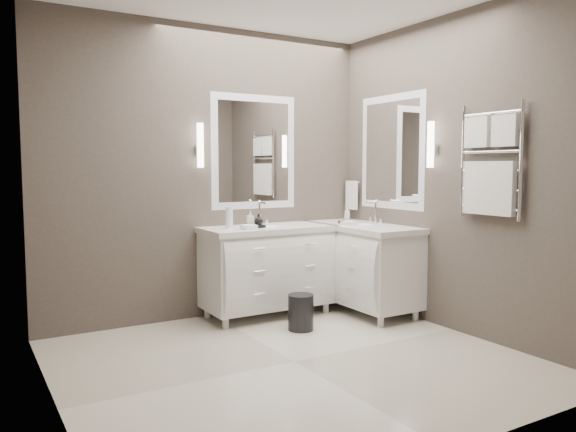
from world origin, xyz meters
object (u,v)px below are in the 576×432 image
vanity_back (268,265)px  waste_bin (301,312)px  towel_ladder (490,169)px  vanity_right (362,262)px

vanity_back → waste_bin: 0.66m
vanity_back → waste_bin: vanity_back is taller
waste_bin → vanity_back: bearing=91.2°
vanity_back → waste_bin: bearing=-88.8°
vanity_back → towel_ladder: 2.16m
waste_bin → towel_ladder: bearing=-44.0°
vanity_right → waste_bin: (-0.86, -0.25, -0.33)m
vanity_right → towel_ladder: towel_ladder is taller
vanity_back → waste_bin: (0.01, -0.58, -0.33)m
towel_ladder → waste_bin: (-1.09, 1.05, -1.24)m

